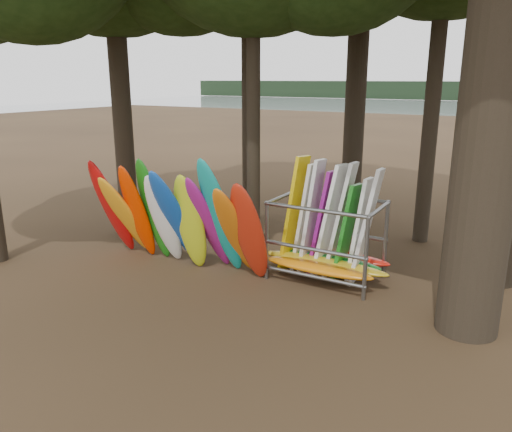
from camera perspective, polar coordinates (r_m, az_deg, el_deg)
The scene contains 4 objects.
ground at distance 11.31m, azimuth -1.59°, elevation -8.97°, with size 120.00×120.00×0.00m, color #47331E.
lake at distance 69.13m, azimuth 25.88°, elevation 10.09°, with size 160.00×160.00×0.00m, color gray.
kayak_row at distance 12.53m, azimuth -8.77°, elevation -0.37°, with size 4.96×1.97×3.13m.
storage_rack at distance 12.02m, azimuth 8.08°, elevation -2.85°, with size 3.19×1.58×2.92m.
Camera 1 is at (5.42, -8.75, 4.68)m, focal length 35.00 mm.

